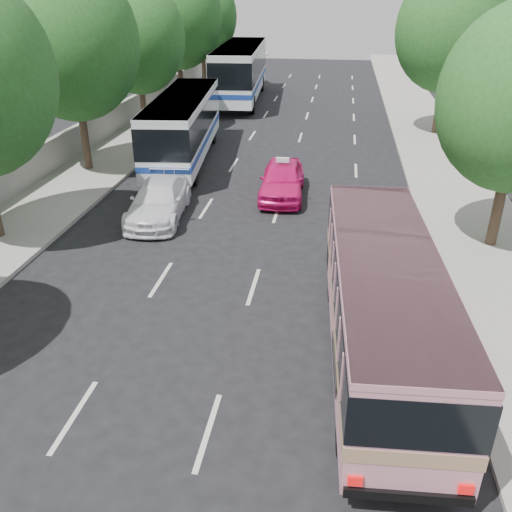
% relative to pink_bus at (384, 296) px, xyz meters
% --- Properties ---
extents(ground, '(120.00, 120.00, 0.00)m').
position_rel_pink_bus_xyz_m(ground, '(-4.50, -0.98, -1.77)').
color(ground, black).
rests_on(ground, ground).
extents(sidewalk_left, '(4.00, 90.00, 0.15)m').
position_rel_pink_bus_xyz_m(sidewalk_left, '(-13.00, 19.02, -1.70)').
color(sidewalk_left, '#9E998E').
rests_on(sidewalk_left, ground).
extents(sidewalk_right, '(4.00, 90.00, 0.12)m').
position_rel_pink_bus_xyz_m(sidewalk_right, '(4.00, 19.02, -1.71)').
color(sidewalk_right, '#9E998E').
rests_on(sidewalk_right, ground).
extents(low_wall, '(0.30, 90.00, 1.50)m').
position_rel_pink_bus_xyz_m(low_wall, '(-14.80, 19.02, -0.87)').
color(low_wall, '#9E998E').
rests_on(low_wall, sidewalk_left).
extents(tree_left_c, '(6.00, 6.00, 9.35)m').
position_rel_pink_bus_xyz_m(tree_left_c, '(-13.12, 12.96, 4.35)').
color(tree_left_c, '#38281E').
rests_on(tree_left_c, ground).
extents(tree_left_d, '(5.52, 5.52, 8.60)m').
position_rel_pink_bus_xyz_m(tree_left_d, '(-13.02, 20.96, 3.86)').
color(tree_left_d, '#38281E').
rests_on(tree_left_d, ground).
extents(tree_left_e, '(6.30, 6.30, 9.82)m').
position_rel_pink_bus_xyz_m(tree_left_e, '(-12.92, 28.96, 4.66)').
color(tree_left_e, '#38281E').
rests_on(tree_left_e, ground).
extents(tree_left_f, '(5.88, 5.88, 9.16)m').
position_rel_pink_bus_xyz_m(tree_left_f, '(-13.12, 36.96, 4.23)').
color(tree_left_f, '#38281E').
rests_on(tree_left_f, ground).
extents(tree_right_far, '(6.00, 6.00, 9.35)m').
position_rel_pink_bus_xyz_m(tree_right_far, '(4.58, 22.96, 4.35)').
color(tree_right_far, '#38281E').
rests_on(tree_right_far, ground).
extents(pink_bus, '(2.81, 9.06, 2.85)m').
position_rel_pink_bus_xyz_m(pink_bus, '(0.00, 0.00, 0.00)').
color(pink_bus, '#CA8292').
rests_on(pink_bus, ground).
extents(pink_taxi, '(2.00, 4.56, 1.53)m').
position_rel_pink_bus_xyz_m(pink_taxi, '(-3.50, 10.88, -1.01)').
color(pink_taxi, '#E1136B').
rests_on(pink_taxi, ground).
extents(white_pickup, '(2.38, 4.96, 1.39)m').
position_rel_pink_bus_xyz_m(white_pickup, '(-7.96, 7.85, -1.08)').
color(white_pickup, white).
rests_on(white_pickup, ground).
extents(tour_coach_front, '(3.52, 11.15, 3.28)m').
position_rel_pink_bus_xyz_m(tour_coach_front, '(-9.00, 15.42, 0.20)').
color(tour_coach_front, white).
rests_on(tour_coach_front, ground).
extents(tour_coach_rear, '(3.91, 13.83, 4.09)m').
position_rel_pink_bus_xyz_m(tour_coach_rear, '(-9.00, 31.73, 0.69)').
color(tour_coach_rear, white).
rests_on(tour_coach_rear, ground).
extents(taxi_roof_sign, '(0.56, 0.20, 0.18)m').
position_rel_pink_bus_xyz_m(taxi_roof_sign, '(-3.50, 10.88, -0.16)').
color(taxi_roof_sign, silver).
rests_on(taxi_roof_sign, pink_taxi).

